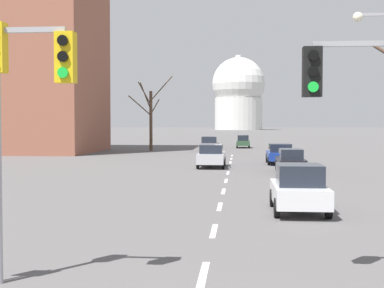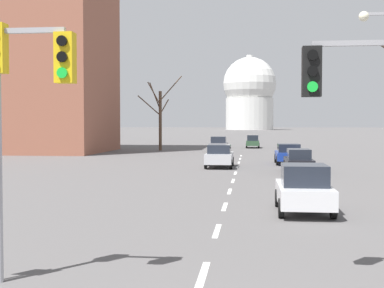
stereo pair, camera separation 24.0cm
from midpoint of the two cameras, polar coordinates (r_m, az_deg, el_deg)
name	(u,v)px [view 1 (the left image)]	position (r m, az deg, el deg)	size (l,w,h in m)	color
lane_stripe_0	(203,275)	(11.28, 0.58, -13.76)	(0.16, 2.00, 0.01)	silver
lane_stripe_1	(214,231)	(15.65, 1.90, -9.23)	(0.16, 2.00, 0.01)	silver
lane_stripe_2	(220,207)	(20.07, 2.63, -6.68)	(0.16, 2.00, 0.01)	silver
lane_stripe_3	(223,191)	(24.53, 3.09, -5.05)	(0.16, 2.00, 0.01)	silver
lane_stripe_4	(226,181)	(28.99, 3.41, -3.93)	(0.16, 2.00, 0.01)	silver
lane_stripe_5	(228,173)	(33.47, 3.64, -3.10)	(0.16, 2.00, 0.01)	silver
lane_stripe_6	(229,167)	(37.95, 3.82, -2.47)	(0.16, 2.00, 0.01)	silver
lane_stripe_7	(230,162)	(42.44, 3.96, -1.97)	(0.16, 2.00, 0.01)	silver
lane_stripe_8	(231,159)	(46.93, 4.07, -1.57)	(0.16, 2.00, 0.01)	silver
lane_stripe_9	(232,156)	(51.42, 4.17, -1.24)	(0.16, 2.00, 0.01)	silver
traffic_signal_near_left	(20,83)	(10.80, -18.47, 6.20)	(1.72, 0.34, 5.13)	#9E9EA3
traffic_signal_near_right	(368,93)	(10.73, 17.62, 5.23)	(1.97, 0.34, 4.88)	#9E9EA3
sedan_near_left	(210,144)	(59.04, 1.76, 0.02)	(1.98, 4.46, 1.64)	slate
sedan_near_right	(243,141)	(67.80, 5.37, 0.27)	(1.69, 3.95, 1.63)	#2D4C33
sedan_mid_centre	(211,156)	(37.61, 1.91, -1.26)	(1.90, 4.41, 1.62)	#B7B7BC
sedan_far_left	(280,153)	(41.31, 9.19, -1.01)	(1.98, 4.49, 1.55)	navy
sedan_far_right	(290,160)	(34.28, 10.26, -1.72)	(1.68, 4.48, 1.50)	black
sedan_distant_centre	(299,188)	(19.04, 10.98, -4.67)	(1.85, 3.89, 1.69)	silver
bare_tree_left_near	(151,116)	(60.92, -4.56, 3.04)	(5.07, 2.72, 8.50)	brown
capitol_dome	(239,94)	(256.01, 4.96, 5.38)	(25.01, 25.01, 35.33)	silver
apartment_block_left	(12,25)	(62.00, -18.74, 11.89)	(18.00, 14.00, 27.29)	#935642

